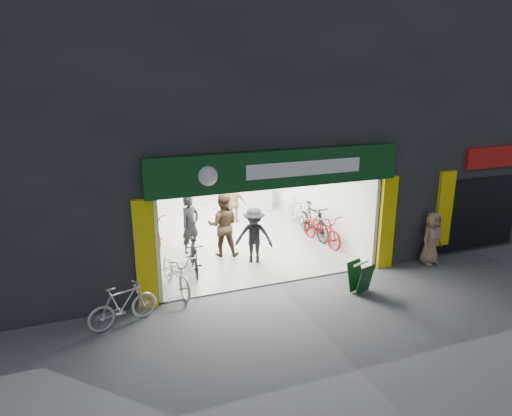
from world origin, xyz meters
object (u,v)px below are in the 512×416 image
bike_right_front (313,221)px  parked_bike (123,305)px  sandwich_board (360,277)px  pedestrian_near (431,238)px  bike_left_front (176,271)px

bike_right_front → parked_bike: 7.21m
parked_bike → sandwich_board: size_ratio=2.07×
pedestrian_near → sandwich_board: bearing=-177.6°
bike_left_front → parked_bike: bike_left_front is taller
parked_bike → pedestrian_near: size_ratio=1.03×
bike_right_front → sandwich_board: size_ratio=2.58×
bike_left_front → bike_right_front: (4.96, 2.15, 0.08)m
sandwich_board → pedestrian_near: bearing=-1.6°
pedestrian_near → sandwich_board: (-2.88, -0.84, -0.34)m
parked_bike → sandwich_board: bearing=-113.8°
parked_bike → bike_left_front: bearing=-67.1°
bike_left_front → pedestrian_near: 7.16m
parked_bike → sandwich_board: (5.61, -0.50, -0.05)m
bike_left_front → sandwich_board: (4.21, -1.74, -0.09)m
bike_left_front → pedestrian_near: (7.09, -0.90, 0.25)m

